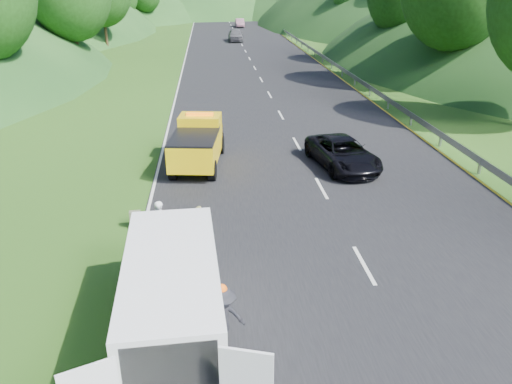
{
  "coord_description": "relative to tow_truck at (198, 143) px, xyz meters",
  "views": [
    {
      "loc": [
        -1.47,
        -14.59,
        7.99
      ],
      "look_at": [
        -0.0,
        0.9,
        1.3
      ],
      "focal_mm": 35.0,
      "sensor_mm": 36.0,
      "label": 1
    }
  ],
  "objects": [
    {
      "name": "road_surface",
      "position": [
        5.06,
        32.69,
        -1.08
      ],
      "size": [
        14.0,
        200.0,
        0.02
      ],
      "primitive_type": "cube",
      "color": "black",
      "rests_on": "ground"
    },
    {
      "name": "white_van",
      "position": [
        -0.41,
        -12.13,
        0.2
      ],
      "size": [
        3.53,
        6.56,
        2.29
      ],
      "rotation": [
        0.0,
        0.0,
        0.05
      ],
      "color": "black",
      "rests_on": "ground"
    },
    {
      "name": "worker",
      "position": [
        0.71,
        -12.75,
        -1.09
      ],
      "size": [
        1.32,
        1.16,
        1.77
      ],
      "primitive_type": "imported",
      "rotation": [
        0.0,
        0.0,
        0.55
      ],
      "color": "black",
      "rests_on": "ground"
    },
    {
      "name": "passing_suv",
      "position": [
        6.53,
        -0.89,
        -1.09
      ],
      "size": [
        2.96,
        5.06,
        1.32
      ],
      "primitive_type": "imported",
      "rotation": [
        0.0,
        0.0,
        0.17
      ],
      "color": "black",
      "rests_on": "ground"
    },
    {
      "name": "tow_truck",
      "position": [
        0.0,
        0.0,
        0.0
      ],
      "size": [
        2.55,
        5.41,
        2.24
      ],
      "rotation": [
        0.0,
        0.0,
        -0.13
      ],
      "color": "black",
      "rests_on": "ground"
    },
    {
      "name": "dist_car_c",
      "position": [
        5.26,
        85.77,
        -1.09
      ],
      "size": [
        2.14,
        5.26,
        1.53
      ],
      "primitive_type": "imported",
      "color": "brown",
      "rests_on": "ground"
    },
    {
      "name": "dist_car_b",
      "position": [
        6.45,
        70.5,
        -1.09
      ],
      "size": [
        1.48,
        4.24,
        1.4
      ],
      "primitive_type": "imported",
      "color": "#7B5263",
      "rests_on": "ground"
    },
    {
      "name": "guardrail",
      "position": [
        12.36,
        45.19,
        -1.09
      ],
      "size": [
        0.06,
        140.0,
        1.52
      ],
      "primitive_type": "cube",
      "color": "gray",
      "rests_on": "ground"
    },
    {
      "name": "child",
      "position": [
        0.11,
        -6.6,
        -1.09
      ],
      "size": [
        0.53,
        0.55,
        0.9
      ],
      "primitive_type": "imported",
      "rotation": [
        0.0,
        0.0,
        -0.93
      ],
      "color": "#CAC76C",
      "rests_on": "ground"
    },
    {
      "name": "woman",
      "position": [
        -1.12,
        -7.37,
        -1.09
      ],
      "size": [
        0.63,
        0.68,
        1.5
      ],
      "primitive_type": "imported",
      "rotation": [
        0.0,
        0.0,
        2.15
      ],
      "color": "white",
      "rests_on": "ground"
    },
    {
      "name": "tree_line_right",
      "position": [
        25.06,
        52.69,
        -1.09
      ],
      "size": [
        14.0,
        140.0,
        14.0
      ],
      "primitive_type": null,
      "color": "#215519",
      "rests_on": "ground"
    },
    {
      "name": "ground",
      "position": [
        2.06,
        -7.31,
        -1.09
      ],
      "size": [
        320.0,
        320.0,
        0.0
      ],
      "primitive_type": "plane",
      "color": "#38661E",
      "rests_on": "ground"
    },
    {
      "name": "dist_car_a",
      "position": [
        4.47,
        48.87,
        -1.09
      ],
      "size": [
        1.9,
        4.72,
        1.61
      ],
      "primitive_type": "imported",
      "color": "#4C4B50",
      "rests_on": "ground"
    },
    {
      "name": "suitcase",
      "position": [
        -2.11,
        -6.12,
        -0.78
      ],
      "size": [
        0.4,
        0.25,
        0.62
      ],
      "primitive_type": "cube",
      "rotation": [
        0.0,
        0.0,
        0.1
      ],
      "color": "#5D5F47",
      "rests_on": "ground"
    },
    {
      "name": "hills_backdrop",
      "position": [
        8.56,
        127.39,
        -1.09
      ],
      "size": [
        201.0,
        288.6,
        44.0
      ],
      "primitive_type": null,
      "color": "#2D5B23",
      "rests_on": "ground"
    },
    {
      "name": "spare_tire",
      "position": [
        0.66,
        -13.55,
        -1.09
      ],
      "size": [
        0.72,
        0.72,
        0.2
      ],
      "primitive_type": "cylinder",
      "color": "black",
      "rests_on": "ground"
    },
    {
      "name": "tree_line_left",
      "position": [
        -16.94,
        52.69,
        -1.09
      ],
      "size": [
        14.0,
        140.0,
        14.0
      ],
      "primitive_type": null,
      "color": "#215519",
      "rests_on": "ground"
    }
  ]
}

